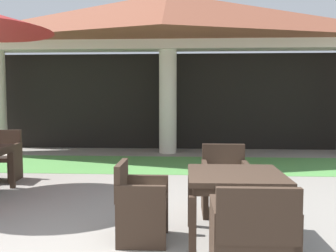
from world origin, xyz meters
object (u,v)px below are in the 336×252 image
at_px(patio_chair_near_foreground_north, 1,158).
at_px(terracotta_urn, 217,170).
at_px(patio_table_mid_left, 235,182).
at_px(patio_chair_mid_left_west, 140,203).
at_px(patio_chair_mid_left_north, 225,181).
at_px(patio_chair_mid_left_south, 252,238).

relative_size(patio_chair_near_foreground_north, terracotta_urn, 2.18).
xyz_separation_m(patio_table_mid_left, patio_chair_mid_left_west, (-0.97, -0.01, -0.23)).
xyz_separation_m(patio_chair_near_foreground_north, patio_chair_mid_left_north, (3.79, -1.64, -0.00)).
bearing_deg(terracotta_urn, patio_chair_mid_left_north, -91.34).
xyz_separation_m(patio_table_mid_left, patio_chair_mid_left_north, (-0.01, 0.98, -0.21)).
relative_size(patio_chair_near_foreground_north, patio_chair_mid_left_west, 1.08).
bearing_deg(patio_chair_mid_left_north, patio_chair_near_foreground_north, -24.12).
height_order(patio_chair_mid_left_north, terracotta_urn, patio_chair_mid_left_north).
bearing_deg(terracotta_urn, patio_chair_mid_left_south, -90.34).
relative_size(patio_chair_mid_left_west, patio_chair_mid_left_north, 0.95).
distance_m(patio_chair_near_foreground_north, patio_table_mid_left, 4.62).
bearing_deg(patio_chair_mid_left_north, patio_chair_mid_left_west, 45.14).
xyz_separation_m(patio_chair_mid_left_west, patio_chair_mid_left_north, (0.96, 0.99, 0.01)).
bearing_deg(patio_chair_mid_left_west, terracotta_urn, 160.58).
xyz_separation_m(patio_chair_near_foreground_north, patio_chair_mid_left_west, (2.83, -2.63, -0.01)).
distance_m(patio_chair_mid_left_west, patio_chair_mid_left_south, 1.38).
relative_size(patio_chair_near_foreground_north, patio_chair_mid_left_north, 1.03).
xyz_separation_m(patio_chair_near_foreground_north, patio_table_mid_left, (3.80, -2.62, 0.21)).
distance_m(patio_chair_near_foreground_north, patio_chair_mid_left_south, 5.24).
distance_m(patio_chair_mid_left_south, terracotta_urn, 3.93).
bearing_deg(patio_chair_mid_left_south, patio_table_mid_left, 90.00).
distance_m(patio_table_mid_left, patio_chair_mid_left_north, 1.00).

